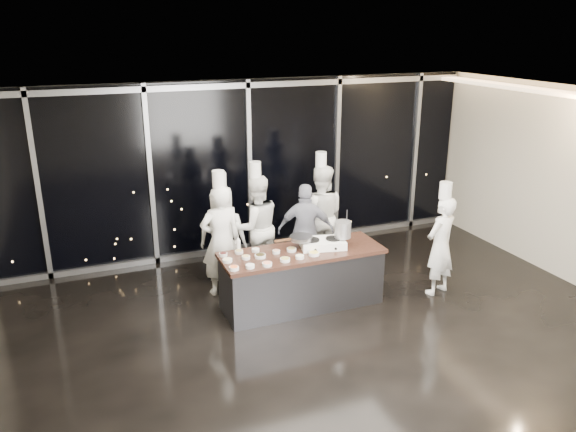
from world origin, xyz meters
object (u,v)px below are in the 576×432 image
chef_far_left (221,239)px  chef_center (256,226)px  frying_pan (301,238)px  guest (306,231)px  chef_left (223,233)px  stove (323,243)px  stock_pot (343,229)px  chef_right (320,215)px  chef_side (440,244)px  demo_counter (302,278)px

chef_far_left → chef_center: 0.84m
frying_pan → chef_center: bearing=116.6°
guest → chef_left: bearing=7.7°
stove → chef_left: (-1.20, 1.35, -0.14)m
stock_pot → chef_far_left: (-1.66, 0.92, -0.25)m
chef_center → chef_right: chef_right is taller
guest → chef_side: size_ratio=0.88×
chef_far_left → chef_center: size_ratio=1.01×
chef_far_left → chef_right: size_ratio=0.98×
stove → chef_right: 1.44m
stove → stock_pot: bearing=1.3°
guest → demo_counter: bearing=86.9°
chef_right → chef_side: bearing=148.2°
chef_left → chef_center: (0.57, -0.08, 0.07)m
demo_counter → guest: (0.50, 0.99, 0.36)m
stock_pot → frying_pan: bearing=167.5°
stock_pot → chef_left: size_ratio=0.14×
chef_far_left → guest: 1.51m
chef_left → chef_side: chef_left is taller
demo_counter → chef_side: chef_side is taller
stove → guest: 0.99m
stove → guest: guest is taller
stock_pot → guest: 1.10m
stock_pot → demo_counter: bearing=176.8°
stock_pot → chef_left: (-1.50, 1.41, -0.34)m
chef_side → guest: bearing=-57.3°
chef_far_left → guest: size_ratio=1.24×
chef_far_left → chef_right: (1.92, 0.46, 0.01)m
frying_pan → chef_side: 2.25m
demo_counter → guest: 1.17m
chef_side → stock_pot: bearing=-31.3°
stock_pot → chef_side: 1.62m
frying_pan → chef_center: chef_center is taller
stock_pot → chef_far_left: chef_far_left is taller
demo_counter → chef_side: (2.20, -0.40, 0.38)m
guest → chef_right: 0.56m
demo_counter → chef_far_left: chef_far_left is taller
frying_pan → chef_far_left: chef_far_left is taller
chef_left → frying_pan: bearing=148.6°
stove → chef_right: (0.57, 1.32, -0.04)m
stove → chef_left: bearing=143.9°
frying_pan → chef_far_left: 1.30m
demo_counter → chef_center: 1.40m
stove → stock_pot: 0.37m
stock_pot → chef_side: size_ratio=0.14×
stove → demo_counter: bearing=-163.9°
demo_counter → frying_pan: (0.02, 0.10, 0.62)m
chef_right → guest: bearing=61.7°
frying_pan → chef_right: size_ratio=0.30×
demo_counter → chef_side: bearing=-10.3°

